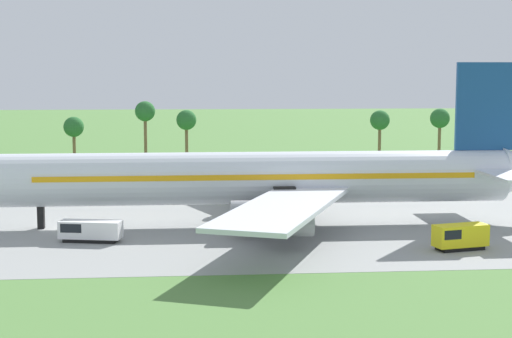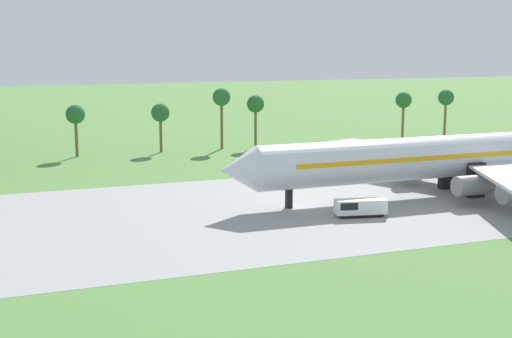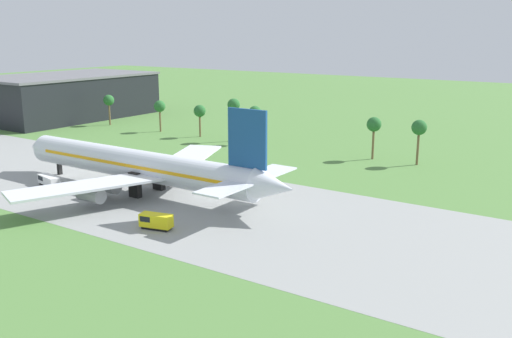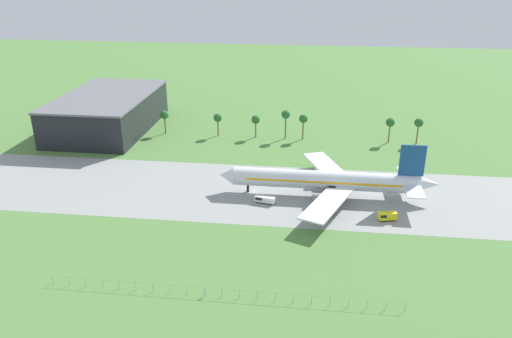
# 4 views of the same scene
# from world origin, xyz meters

# --- Properties ---
(ground_plane) EXTENTS (600.00, 600.00, 0.00)m
(ground_plane) POSITION_xyz_m (0.00, 0.00, 0.00)
(ground_plane) COLOR #517F3D
(taxiway_strip) EXTENTS (320.00, 44.00, 0.02)m
(taxiway_strip) POSITION_xyz_m (0.00, 0.00, 0.01)
(taxiway_strip) COLOR gray
(taxiway_strip) RESTS_ON ground_plane
(jet_airliner) EXTENTS (69.03, 54.73, 18.38)m
(jet_airliner) POSITION_xyz_m (23.92, 0.03, 5.37)
(jet_airliner) COLOR silver
(jet_airliner) RESTS_ON ground_plane
(baggage_tug) EXTENTS (6.59, 3.25, 2.18)m
(baggage_tug) POSITION_xyz_m (4.44, -7.41, 1.19)
(baggage_tug) COLOR black
(baggage_tug) RESTS_ON ground_plane
(palm_tree_row) EXTENTS (109.35, 3.60, 12.30)m
(palm_tree_row) POSITION_xyz_m (8.43, 53.57, 8.52)
(palm_tree_row) COLOR brown
(palm_tree_row) RESTS_ON ground_plane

